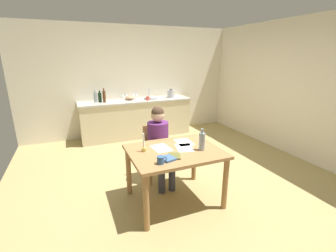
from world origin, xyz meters
TOP-DOWN VIEW (x-y plane):
  - ground_plane at (0.00, 0.00)m, footprint 5.20×5.20m
  - wall_back at (0.00, 2.60)m, footprint 5.20×0.12m
  - wall_right at (2.60, 0.00)m, footprint 0.12×5.20m
  - kitchen_counter at (0.00, 2.24)m, footprint 2.63×0.64m
  - dining_table at (-0.26, -0.60)m, footprint 1.17×0.94m
  - chair_at_table at (-0.26, 0.11)m, footprint 0.41×0.41m
  - person_seated at (-0.26, -0.03)m, footprint 0.33×0.60m
  - coffee_mug at (-0.57, -0.90)m, footprint 0.12×0.08m
  - candlestick at (-0.64, -0.49)m, footprint 0.06×0.06m
  - book_magazine at (-0.45, -0.83)m, footprint 0.18×0.20m
  - book_cookery at (-0.36, -0.79)m, footprint 0.20×0.22m
  - paper_letter at (-0.02, -0.39)m, footprint 0.23×0.31m
  - paper_bill at (-0.11, -0.57)m, footprint 0.28×0.34m
  - paper_envelope at (-0.40, -0.47)m, footprint 0.23×0.31m
  - wine_bottle_on_table at (0.06, -0.73)m, footprint 0.08×0.08m
  - sink_unit at (0.39, 2.24)m, footprint 0.36×0.36m
  - bottle_oil at (-0.91, 2.31)m, footprint 0.07×0.07m
  - bottle_vinegar at (-0.81, 2.29)m, footprint 0.08×0.08m
  - bottle_wine_red at (-0.73, 2.22)m, footprint 0.07×0.07m
  - mixing_bowl at (-0.13, 2.31)m, footprint 0.21×0.21m
  - stovetop_kettle at (0.91, 2.24)m, footprint 0.18×0.18m
  - wine_glass_near_sink at (0.05, 2.39)m, footprint 0.07×0.07m
  - wine_glass_by_kettle at (-0.04, 2.39)m, footprint 0.07×0.07m
  - wine_glass_back_left at (-0.19, 2.39)m, footprint 0.07×0.07m
  - wine_glass_back_right at (-0.28, 2.39)m, footprint 0.07×0.07m
  - teacup_on_counter at (0.25, 2.09)m, footprint 0.11×0.08m

SIDE VIEW (x-z plane):
  - ground_plane at x=0.00m, z-range -0.04..0.00m
  - kitchen_counter at x=0.00m, z-range 0.00..0.90m
  - chair_at_table at x=-0.26m, z-range 0.05..0.90m
  - dining_table at x=-0.26m, z-range 0.26..1.01m
  - person_seated at x=-0.26m, z-range 0.08..1.28m
  - paper_letter at x=-0.02m, z-range 0.74..0.75m
  - paper_bill at x=-0.11m, z-range 0.74..0.75m
  - paper_envelope at x=-0.40m, z-range 0.74..0.75m
  - book_cookery at x=-0.36m, z-range 0.74..0.76m
  - book_magazine at x=-0.45m, z-range 0.74..0.77m
  - coffee_mug at x=-0.57m, z-range 0.74..0.83m
  - candlestick at x=-0.64m, z-range 0.69..0.93m
  - wine_bottle_on_table at x=0.06m, z-range 0.72..1.01m
  - sink_unit at x=0.39m, z-range 0.80..1.04m
  - teacup_on_counter at x=0.25m, z-range 0.90..0.99m
  - mixing_bowl at x=-0.13m, z-range 0.90..0.99m
  - stovetop_kettle at x=0.91m, z-range 0.89..1.11m
  - wine_glass_near_sink at x=0.05m, z-range 0.93..1.09m
  - wine_glass_by_kettle at x=-0.04m, z-range 0.93..1.09m
  - wine_glass_back_left at x=-0.19m, z-range 0.93..1.09m
  - wine_glass_back_right at x=-0.28m, z-range 0.93..1.09m
  - bottle_vinegar at x=-0.81m, z-range 0.88..1.14m
  - bottle_oil at x=-0.91m, z-range 0.88..1.14m
  - bottle_wine_red at x=-0.73m, z-range 0.88..1.19m
  - wall_back at x=0.00m, z-range 0.00..2.60m
  - wall_right at x=2.60m, z-range 0.00..2.60m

